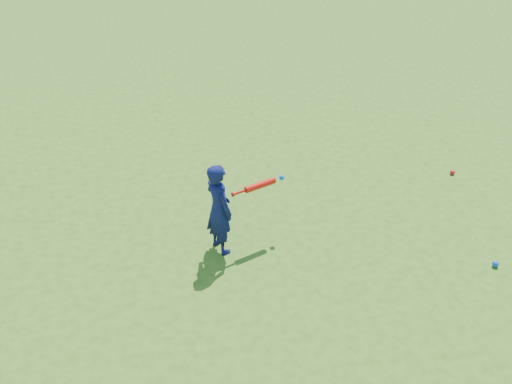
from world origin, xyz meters
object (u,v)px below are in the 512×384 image
child (219,209)px  ground_ball_blue (495,264)px  bat_swing (262,185)px  ground_ball_red (452,172)px

child → ground_ball_blue: 3.20m
child → bat_swing: (0.53, 0.15, 0.16)m
child → bat_swing: 0.57m
ground_ball_red → bat_swing: 3.17m
ground_ball_blue → ground_ball_red: bearing=75.2°
ground_ball_blue → bat_swing: 2.80m
ground_ball_red → bat_swing: bearing=-164.7°
ground_ball_red → bat_swing: (-2.98, -0.81, 0.70)m
child → ground_ball_red: (3.51, 0.97, -0.54)m
child → ground_ball_blue: bearing=-131.4°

